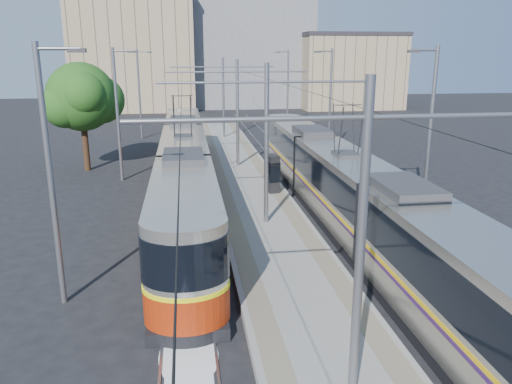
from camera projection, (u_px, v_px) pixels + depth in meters
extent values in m
plane|color=black|center=(308.00, 317.00, 15.05)|extent=(160.00, 160.00, 0.00)
cube|color=gray|center=(243.00, 178.00, 31.22)|extent=(4.00, 50.00, 0.30)
cube|color=gray|center=(220.00, 176.00, 30.98)|extent=(0.70, 50.00, 0.01)
cube|color=gray|center=(266.00, 174.00, 31.37)|extent=(0.70, 50.00, 0.01)
cube|color=gray|center=(173.00, 182.00, 30.67)|extent=(0.07, 70.00, 0.03)
cube|color=gray|center=(197.00, 181.00, 30.86)|extent=(0.07, 70.00, 0.03)
cube|color=gray|center=(288.00, 178.00, 31.64)|extent=(0.07, 70.00, 0.03)
cube|color=gray|center=(310.00, 177.00, 31.84)|extent=(0.07, 70.00, 0.03)
cube|color=black|center=(185.00, 192.00, 27.71)|extent=(2.30, 29.77, 0.40)
cube|color=beige|center=(184.00, 163.00, 27.26)|extent=(2.40, 28.17, 2.90)
cube|color=black|center=(184.00, 154.00, 27.13)|extent=(2.43, 28.17, 1.30)
cube|color=yellow|center=(185.00, 171.00, 27.37)|extent=(2.43, 28.17, 0.12)
cube|color=#9F2609|center=(185.00, 179.00, 27.51)|extent=(2.42, 28.17, 1.10)
cube|color=#2D2D30|center=(183.00, 134.00, 26.83)|extent=(1.68, 3.00, 0.30)
cube|color=black|center=(343.00, 220.00, 23.08)|extent=(2.30, 30.35, 0.40)
cube|color=#A9A69B|center=(344.00, 186.00, 22.64)|extent=(2.40, 28.75, 2.90)
cube|color=black|center=(345.00, 175.00, 22.51)|extent=(2.43, 28.75, 1.30)
cube|color=#DDA80B|center=(344.00, 195.00, 22.75)|extent=(2.43, 28.75, 0.12)
cube|color=#301448|center=(344.00, 198.00, 22.79)|extent=(2.43, 28.75, 0.10)
cube|color=#2D2D30|center=(346.00, 151.00, 22.21)|extent=(1.68, 3.00, 0.30)
cylinder|color=slate|center=(360.00, 249.00, 10.21)|extent=(0.20, 0.20, 7.00)
cylinder|color=slate|center=(368.00, 117.00, 9.48)|extent=(9.20, 0.10, 0.10)
cylinder|color=slate|center=(266.00, 146.00, 21.65)|extent=(0.20, 0.20, 7.00)
cylinder|color=slate|center=(267.00, 82.00, 20.93)|extent=(9.20, 0.10, 0.10)
cylinder|color=slate|center=(238.00, 114.00, 33.09)|extent=(0.20, 0.20, 7.00)
cylinder|color=slate|center=(237.00, 72.00, 32.37)|extent=(9.20, 0.10, 0.10)
cylinder|color=slate|center=(223.00, 98.00, 44.54)|extent=(0.20, 0.20, 7.00)
cylinder|color=slate|center=(223.00, 67.00, 43.81)|extent=(9.20, 0.10, 0.10)
cylinder|color=black|center=(182.00, 91.00, 29.28)|extent=(0.02, 70.00, 0.02)
cylinder|color=black|center=(301.00, 89.00, 30.25)|extent=(0.02, 70.00, 0.02)
cylinder|color=slate|center=(51.00, 181.00, 14.86)|extent=(0.18, 0.18, 8.00)
cube|color=#2D2D30|center=(77.00, 50.00, 14.00)|extent=(0.50, 0.22, 0.12)
cylinder|color=slate|center=(118.00, 116.00, 30.12)|extent=(0.18, 0.18, 8.00)
cube|color=#2D2D30|center=(132.00, 52.00, 29.26)|extent=(0.50, 0.22, 0.12)
cylinder|color=slate|center=(139.00, 95.00, 45.38)|extent=(0.18, 0.18, 8.00)
cube|color=#2D2D30|center=(149.00, 52.00, 44.52)|extent=(0.50, 0.22, 0.12)
cylinder|color=slate|center=(429.00, 137.00, 22.61)|extent=(0.18, 0.18, 8.00)
cube|color=#2D2D30|center=(414.00, 51.00, 21.45)|extent=(0.50, 0.22, 0.12)
cylinder|color=slate|center=(330.00, 103.00, 37.87)|extent=(0.18, 0.18, 8.00)
cube|color=#2D2D30|center=(318.00, 52.00, 36.71)|extent=(0.50, 0.22, 0.12)
cylinder|color=slate|center=(288.00, 89.00, 53.13)|extent=(0.18, 0.18, 8.00)
cube|color=#2D2D30|center=(278.00, 52.00, 51.97)|extent=(0.50, 0.22, 0.12)
cube|color=black|center=(272.00, 174.00, 27.22)|extent=(0.74, 1.00, 2.06)
cube|color=black|center=(272.00, 171.00, 27.18)|extent=(0.78, 1.04, 1.08)
cylinder|color=#382314|center=(86.00, 149.00, 33.46)|extent=(0.41, 0.41, 2.97)
sphere|color=#1E4714|center=(81.00, 97.00, 32.54)|extent=(4.45, 4.45, 4.45)
sphere|color=#1E4714|center=(101.00, 100.00, 33.47)|extent=(3.15, 3.15, 3.15)
cube|color=#9E846B|center=(135.00, 55.00, 68.90)|extent=(16.00, 12.00, 14.91)
cube|color=gray|center=(246.00, 48.00, 74.62)|extent=(18.00, 14.00, 16.86)
cube|color=#9E846B|center=(348.00, 73.00, 71.72)|extent=(14.00, 10.00, 9.91)
cube|color=#262328|center=(350.00, 35.00, 70.32)|extent=(14.28, 10.20, 0.50)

